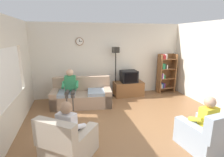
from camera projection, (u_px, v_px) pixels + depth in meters
ground_plane at (133, 126)px, 4.40m from camera, size 12.00×12.00×0.00m
back_wall_assembly at (110, 60)px, 6.57m from camera, size 6.20×0.17×2.70m
left_wall_assembly at (1, 83)px, 3.44m from camera, size 0.12×5.80×2.70m
couch at (82, 96)px, 5.68m from camera, size 1.99×1.09×0.90m
tv_stand at (128, 89)px, 6.60m from camera, size 1.10×0.56×0.54m
tv at (129, 76)px, 6.46m from camera, size 0.60×0.49×0.44m
bookshelf at (165, 72)px, 6.90m from camera, size 0.68×0.36×1.57m
floor_lamp at (116, 58)px, 6.29m from camera, size 0.28×0.28×1.85m
armchair_near_window at (68, 143)px, 3.22m from camera, size 1.17×1.18×0.90m
armchair_near_bookshelf at (205, 135)px, 3.47m from camera, size 0.91×0.98×0.90m
person_on_couch at (70, 86)px, 5.40m from camera, size 0.54×0.57×1.24m
person_in_left_armchair at (70, 126)px, 3.22m from camera, size 0.62×0.64×1.12m
person_in_right_armchair at (204, 119)px, 3.48m from camera, size 0.55×0.57×1.12m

